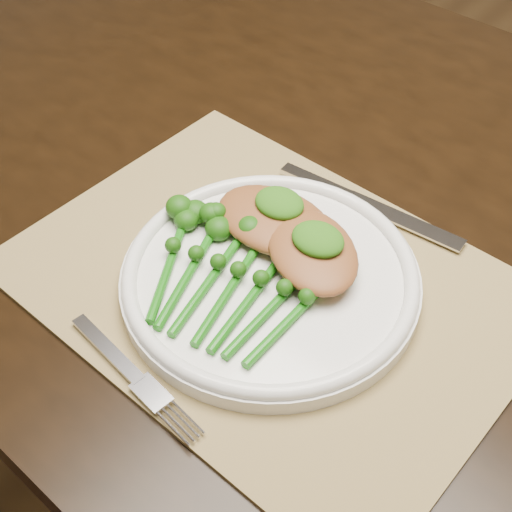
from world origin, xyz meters
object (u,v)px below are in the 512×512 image
Objects in this scene: dinner_plate at (270,277)px; broccolini_bundle at (229,291)px; dining_table at (318,373)px; placemat at (269,284)px; chicken_fillet_left at (274,220)px.

broccolini_bundle is (-0.01, -0.04, 0.01)m from dinner_plate.
dining_table is 3.32× the size of placemat.
dining_table is 0.43m from dinner_plate.
placemat is (0.03, -0.17, 0.38)m from dining_table.
placemat is at bearing -77.12° from dining_table.
broccolini_bundle is (-0.01, -0.05, 0.02)m from placemat.
broccolini_bundle is (0.02, -0.22, 0.40)m from dining_table.
dinner_plate is 0.05m from broccolini_bundle.
placemat is 0.07m from chicken_fillet_left.
dining_table is at bearing 89.55° from chicken_fillet_left.
dining_table is 0.45m from broccolini_bundle.
dining_table is 5.56× the size of dinner_plate.
chicken_fillet_left is at bearing -87.69° from dining_table.
chicken_fillet_left reaches higher than broccolini_bundle.
chicken_fillet_left reaches higher than dining_table.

